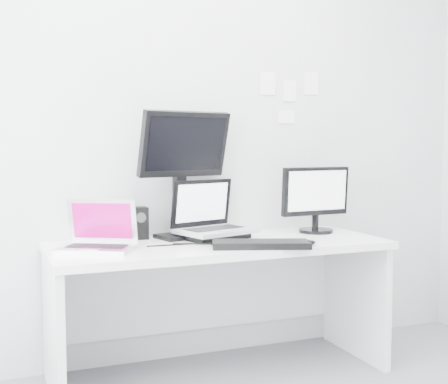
{
  "coord_description": "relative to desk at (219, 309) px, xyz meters",
  "views": [
    {
      "loc": [
        -1.17,
        -1.76,
        1.26
      ],
      "look_at": [
        0.02,
        1.23,
        1.0
      ],
      "focal_mm": 48.88,
      "sensor_mm": 36.0,
      "label": 1
    }
  ],
  "objects": [
    {
      "name": "back_wall",
      "position": [
        0.0,
        0.35,
        0.99
      ],
      "size": [
        3.6,
        0.0,
        3.6
      ],
      "primitive_type": "plane",
      "rotation": [
        1.57,
        0.0,
        0.0
      ],
      "color": "silver",
      "rests_on": "ground"
    },
    {
      "name": "wall_note_3",
      "position": [
        0.58,
        0.34,
        1.05
      ],
      "size": [
        0.11,
        0.0,
        0.08
      ],
      "primitive_type": "cube",
      "color": "white",
      "rests_on": "back_wall"
    },
    {
      "name": "wall_note_1",
      "position": [
        0.6,
        0.34,
        1.22
      ],
      "size": [
        0.09,
        0.0,
        0.13
      ],
      "primitive_type": "cube",
      "color": "white",
      "rests_on": "back_wall"
    },
    {
      "name": "desk",
      "position": [
        0.0,
        0.0,
        0.0
      ],
      "size": [
        1.8,
        0.7,
        0.73
      ],
      "primitive_type": "cube",
      "color": "white",
      "rests_on": "ground"
    },
    {
      "name": "samsung_monitor",
      "position": [
        0.66,
        0.11,
        0.57
      ],
      "size": [
        0.45,
        0.23,
        0.4
      ],
      "primitive_type": "cube",
      "rotation": [
        0.0,
        0.0,
        0.07
      ],
      "color": "black",
      "rests_on": "desk"
    },
    {
      "name": "wall_note_0",
      "position": [
        0.45,
        0.34,
        1.26
      ],
      "size": [
        0.1,
        0.0,
        0.14
      ],
      "primitive_type": "cube",
      "color": "white",
      "rests_on": "back_wall"
    },
    {
      "name": "keyboard",
      "position": [
        0.14,
        -0.24,
        0.38
      ],
      "size": [
        0.52,
        0.33,
        0.03
      ],
      "primitive_type": "cube",
      "rotation": [
        0.0,
        0.0,
        -0.34
      ],
      "color": "black",
      "rests_on": "desk"
    },
    {
      "name": "macbook",
      "position": [
        -0.66,
        -0.04,
        0.5
      ],
      "size": [
        0.44,
        0.4,
        0.26
      ],
      "primitive_type": "cube",
      "rotation": [
        0.0,
        0.0,
        -0.5
      ],
      "color": "silver",
      "rests_on": "desk"
    },
    {
      "name": "mouse",
      "position": [
        0.38,
        -0.28,
        0.38
      ],
      "size": [
        0.1,
        0.07,
        0.03
      ],
      "primitive_type": "ellipsoid",
      "rotation": [
        0.0,
        0.0,
        0.08
      ],
      "color": "black",
      "rests_on": "desk"
    },
    {
      "name": "dell_laptop",
      "position": [
        0.02,
        0.11,
        0.53
      ],
      "size": [
        0.48,
        0.42,
        0.33
      ],
      "primitive_type": "cube",
      "rotation": [
        0.0,
        0.0,
        0.3
      ],
      "color": "#9EA0A5",
      "rests_on": "desk"
    },
    {
      "name": "wall_note_2",
      "position": [
        0.75,
        0.34,
        1.26
      ],
      "size": [
        0.1,
        0.0,
        0.14
      ],
      "primitive_type": "cube",
      "color": "white",
      "rests_on": "back_wall"
    },
    {
      "name": "speaker",
      "position": [
        -0.37,
        0.26,
        0.45
      ],
      "size": [
        0.11,
        0.11,
        0.18
      ],
      "primitive_type": "cube",
      "rotation": [
        0.0,
        0.0,
        0.25
      ],
      "color": "black",
      "rests_on": "desk"
    },
    {
      "name": "rear_monitor",
      "position": [
        -0.14,
        0.21,
        0.73
      ],
      "size": [
        0.56,
        0.31,
        0.72
      ],
      "primitive_type": "cube",
      "rotation": [
        0.0,
        0.0,
        0.24
      ],
      "color": "black",
      "rests_on": "desk"
    }
  ]
}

